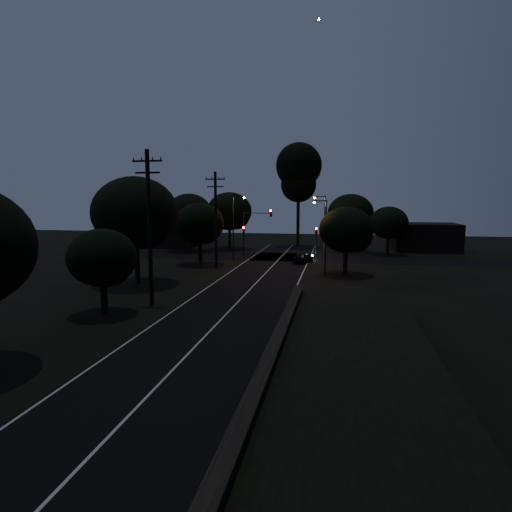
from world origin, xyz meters
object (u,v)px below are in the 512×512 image
(tall_pine, at_px, (299,172))
(streetlight_a, at_px, (235,223))
(utility_pole_mid, at_px, (149,225))
(signal_left, at_px, (244,236))
(streetlight_c, at_px, (324,231))
(car, at_px, (303,257))
(streetlight_b, at_px, (323,221))
(signal_right, at_px, (316,237))
(signal_mast, at_px, (257,225))
(utility_pole_far, at_px, (216,218))

(tall_pine, xyz_separation_m, streetlight_a, (-6.31, -17.00, -7.15))
(utility_pole_mid, relative_size, streetlight_a, 1.38)
(signal_left, bearing_deg, streetlight_c, -43.76)
(car, bearing_deg, signal_left, -2.62)
(car, bearing_deg, streetlight_b, -93.16)
(streetlight_b, height_order, streetlight_c, streetlight_b)
(signal_right, bearing_deg, signal_left, 180.00)
(signal_right, bearing_deg, streetlight_b, 80.00)
(streetlight_c, bearing_deg, car, 109.25)
(signal_mast, distance_m, streetlight_b, 9.15)
(utility_pole_far, bearing_deg, tall_pine, 73.07)
(utility_pole_mid, height_order, utility_pole_far, utility_pole_mid)
(streetlight_a, distance_m, car, 9.40)
(tall_pine, relative_size, streetlight_c, 2.18)
(signal_left, bearing_deg, utility_pole_far, -99.94)
(utility_pole_mid, height_order, signal_mast, utility_pole_mid)
(signal_mast, xyz_separation_m, streetlight_a, (-2.39, -1.99, 0.30))
(signal_right, distance_m, streetlight_a, 10.26)
(signal_right, height_order, car, signal_right)
(utility_pole_far, xyz_separation_m, streetlight_b, (11.31, 12.00, -0.85))
(streetlight_c, height_order, car, streetlight_c)
(tall_pine, relative_size, signal_right, 3.99)
(signal_mast, height_order, car, signal_mast)
(signal_mast, bearing_deg, tall_pine, 75.38)
(tall_pine, bearing_deg, streetlight_a, -110.36)
(signal_mast, bearing_deg, streetlight_b, 25.99)
(signal_left, bearing_deg, streetlight_a, -109.59)
(signal_right, bearing_deg, signal_mast, 179.97)
(utility_pole_far, bearing_deg, car, 31.00)
(signal_left, distance_m, streetlight_c, 14.52)
(signal_right, bearing_deg, utility_pole_mid, -112.99)
(utility_pole_mid, bearing_deg, car, 67.79)
(signal_left, xyz_separation_m, streetlight_a, (-0.71, -1.99, 1.80))
(utility_pole_far, relative_size, signal_mast, 1.68)
(signal_mast, xyz_separation_m, car, (6.11, -2.46, -3.68))
(signal_left, distance_m, streetlight_a, 2.77)
(streetlight_a, height_order, streetlight_b, same)
(streetlight_a, bearing_deg, car, -3.17)
(streetlight_a, height_order, streetlight_c, streetlight_a)
(streetlight_a, distance_m, streetlight_b, 12.19)
(streetlight_b, distance_m, car, 7.88)
(car, bearing_deg, utility_pole_far, 45.88)
(tall_pine, distance_m, streetlight_a, 19.49)
(car, bearing_deg, signal_right, -104.77)
(signal_mast, bearing_deg, utility_pole_far, -111.11)
(utility_pole_mid, bearing_deg, streetlight_b, 68.70)
(utility_pole_mid, xyz_separation_m, utility_pole_far, (0.00, 17.00, -0.25))
(signal_right, xyz_separation_m, streetlight_a, (-9.91, -1.99, 1.80))
(streetlight_b, bearing_deg, car, -108.04)
(streetlight_a, distance_m, streetlight_c, 13.72)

